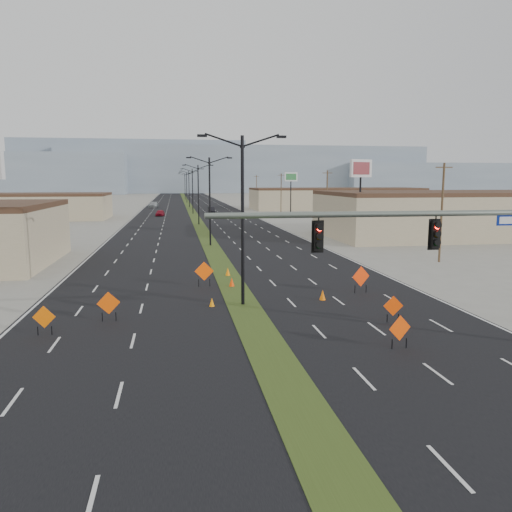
{
  "coord_description": "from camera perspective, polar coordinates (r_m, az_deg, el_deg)",
  "views": [
    {
      "loc": [
        -3.89,
        -17.07,
        7.44
      ],
      "look_at": [
        0.56,
        10.5,
        3.2
      ],
      "focal_mm": 35.0,
      "sensor_mm": 36.0,
      "label": 1
    }
  ],
  "objects": [
    {
      "name": "streetlight_5",
      "position": [
        169.13,
        -7.93,
        7.87
      ],
      "size": [
        5.15,
        0.24,
        10.02
      ],
      "color": "black",
      "rests_on": "ground"
    },
    {
      "name": "mesa_center",
      "position": [
        320.16,
        -1.31,
        9.81
      ],
      "size": [
        220.0,
        50.0,
        28.0
      ],
      "primitive_type": "cube",
      "color": "gray",
      "rests_on": "ground"
    },
    {
      "name": "construction_sign_4",
      "position": [
        23.24,
        16.12,
        -8.06
      ],
      "size": [
        1.13,
        0.32,
        1.54
      ],
      "rotation": [
        0.0,
        0.0,
        0.25
      ],
      "color": "#EC4104",
      "rests_on": "ground"
    },
    {
      "name": "mesa_east",
      "position": [
        357.93,
        21.98,
        8.27
      ],
      "size": [
        160.0,
        50.0,
        18.0
      ],
      "primitive_type": "cube",
      "color": "gray",
      "rests_on": "ground"
    },
    {
      "name": "car_far",
      "position": [
        140.96,
        -11.62,
        5.76
      ],
      "size": [
        2.73,
        5.55,
        1.55
      ],
      "primitive_type": "imported",
      "rotation": [
        0.0,
        0.0,
        -0.11
      ],
      "color": "#A0A6A9",
      "rests_on": "ground"
    },
    {
      "name": "median_strip",
      "position": [
        117.37,
        -7.28,
        4.94
      ],
      "size": [
        2.0,
        400.0,
        0.04
      ],
      "primitive_type": "cube",
      "color": "#384B1A",
      "rests_on": "ground"
    },
    {
      "name": "utility_pole_0",
      "position": [
        48.46,
        20.46,
        4.82
      ],
      "size": [
        1.6,
        0.2,
        9.0
      ],
      "color": "#4C3823",
      "rests_on": "ground"
    },
    {
      "name": "utility_pole_3",
      "position": [
        149.02,
        0.05,
        7.58
      ],
      "size": [
        1.6,
        0.2,
        9.0
      ],
      "color": "#4C3823",
      "rests_on": "ground"
    },
    {
      "name": "streetlight_6",
      "position": [
        197.12,
        -8.12,
        7.97
      ],
      "size": [
        5.15,
        0.24,
        10.02
      ],
      "color": "black",
      "rests_on": "ground"
    },
    {
      "name": "cone_3",
      "position": [
        35.25,
        -2.79,
        -3.01
      ],
      "size": [
        0.43,
        0.43,
        0.67
      ],
      "primitive_type": "cone",
      "rotation": [
        0.0,
        0.0,
        -0.08
      ],
      "color": "#FF4105",
      "rests_on": "ground"
    },
    {
      "name": "streetlight_2",
      "position": [
        85.18,
        -6.6,
        7.22
      ],
      "size": [
        5.15,
        0.24,
        10.02
      ],
      "color": "black",
      "rests_on": "ground"
    },
    {
      "name": "streetlight_0",
      "position": [
        29.4,
        -1.55,
        4.69
      ],
      "size": [
        5.15,
        0.24,
        10.02
      ],
      "color": "black",
      "rests_on": "ground"
    },
    {
      "name": "building_se_near",
      "position": [
        72.87,
        22.25,
        4.31
      ],
      "size": [
        36.0,
        18.0,
        5.5
      ],
      "primitive_type": "cube",
      "color": "tan",
      "rests_on": "ground"
    },
    {
      "name": "mesa_backdrop",
      "position": [
        338.19,
        -13.81,
        9.85
      ],
      "size": [
        140.0,
        50.0,
        32.0
      ],
      "primitive_type": "cube",
      "color": "gray",
      "rests_on": "ground"
    },
    {
      "name": "pole_sign_east_far",
      "position": [
        113.76,
        4.01,
        8.66
      ],
      "size": [
        3.03,
        0.62,
        9.24
      ],
      "rotation": [
        0.0,
        0.0,
        0.08
      ],
      "color": "black",
      "rests_on": "ground"
    },
    {
      "name": "car_mid",
      "position": [
        116.29,
        -5.13,
        5.28
      ],
      "size": [
        1.52,
        4.26,
        1.4
      ],
      "primitive_type": "imported",
      "rotation": [
        0.0,
        0.0,
        -0.01
      ],
      "color": "black",
      "rests_on": "ground"
    },
    {
      "name": "building_se_far",
      "position": [
        133.89,
        9.12,
        6.42
      ],
      "size": [
        44.0,
        16.0,
        5.0
      ],
      "primitive_type": "cube",
      "color": "tan",
      "rests_on": "ground"
    },
    {
      "name": "construction_sign_0",
      "position": [
        26.33,
        -23.07,
        -6.56
      ],
      "size": [
        1.1,
        0.15,
        1.47
      ],
      "rotation": [
        0.0,
        0.0,
        -0.1
      ],
      "color": "#DC5804",
      "rests_on": "ground"
    },
    {
      "name": "cone_2",
      "position": [
        39.22,
        -3.24,
        -1.82
      ],
      "size": [
        0.47,
        0.47,
        0.66
      ],
      "primitive_type": "cone",
      "rotation": [
        0.0,
        0.0,
        0.22
      ],
      "color": "orange",
      "rests_on": "ground"
    },
    {
      "name": "cone_1",
      "position": [
        31.62,
        7.62,
        -4.44
      ],
      "size": [
        0.41,
        0.41,
        0.66
      ],
      "primitive_type": "cone",
      "rotation": [
        0.0,
        0.0,
        0.02
      ],
      "color": "orange",
      "rests_on": "ground"
    },
    {
      "name": "cone_0",
      "position": [
        29.88,
        -5.07,
        -5.29
      ],
      "size": [
        0.34,
        0.34,
        0.54
      ],
      "primitive_type": "cone",
      "rotation": [
        0.0,
        0.0,
        -0.05
      ],
      "color": "orange",
      "rests_on": "ground"
    },
    {
      "name": "signal_mast",
      "position": [
        22.93,
        23.8,
        1.26
      ],
      "size": [
        16.3,
        0.6,
        8.0
      ],
      "color": "slate",
      "rests_on": "ground"
    },
    {
      "name": "road_surface",
      "position": [
        117.37,
        -7.28,
        4.94
      ],
      "size": [
        25.0,
        400.0,
        0.02
      ],
      "primitive_type": "cube",
      "color": "black",
      "rests_on": "ground"
    },
    {
      "name": "pole_sign_east_near",
      "position": [
        63.84,
        11.89,
        9.13
      ],
      "size": [
        3.18,
        1.47,
        10.0
      ],
      "rotation": [
        0.0,
        0.0,
        0.36
      ],
      "color": "black",
      "rests_on": "ground"
    },
    {
      "name": "streetlight_3",
      "position": [
        113.15,
        -7.26,
        7.55
      ],
      "size": [
        5.15,
        0.24,
        10.02
      ],
      "color": "black",
      "rests_on": "ground"
    },
    {
      "name": "streetlight_1",
      "position": [
        57.24,
        -5.3,
        6.58
      ],
      "size": [
        5.15,
        0.24,
        10.02
      ],
      "color": "black",
      "rests_on": "ground"
    },
    {
      "name": "construction_sign_1",
      "position": [
        27.69,
        -16.5,
        -5.29
      ],
      "size": [
        1.19,
        0.32,
        1.61
      ],
      "rotation": [
        0.0,
        0.0,
        0.24
      ],
      "color": "#D84404",
      "rests_on": "ground"
    },
    {
      "name": "utility_pole_1",
      "position": [
        80.74,
        8.1,
        6.59
      ],
      "size": [
        1.6,
        0.2,
        9.0
      ],
      "color": "#4C3823",
      "rests_on": "ground"
    },
    {
      "name": "construction_sign_3",
      "position": [
        27.4,
        15.41,
        -5.64
      ],
      "size": [
        1.07,
        0.11,
        1.43
      ],
      "rotation": [
        0.0,
        0.0,
        -0.06
      ],
      "color": "#E53D04",
      "rests_on": "ground"
    },
    {
      "name": "construction_sign_2",
      "position": [
        35.29,
        -5.95,
        -1.83
      ],
      "size": [
        1.35,
        0.06,
        1.79
      ],
      "rotation": [
        0.0,
        0.0,
        -0.02
      ],
      "color": "#FF4D05",
      "rests_on": "ground"
    },
    {
      "name": "streetlight_4",
      "position": [
        141.14,
        -7.66,
        7.74
      ],
      "size": [
        5.15,
        0.24,
        10.02
      ],
      "color": "black",
      "rests_on": "ground"
    },
    {
      "name": "construction_sign_5",
      "position": [
        33.86,
        11.9,
        -2.4
      ],
      "size": [
        1.31,
        0.41,
        1.8
      ],
      "rotation": [
        0.0,
        0.0,
        0.28
      ],
      "color": "#FF3505",
      "rests_on": "ground"
    },
    {
      "name": "utility_pole_2",
      "position": [
        114.62,
        2.88,
        7.25
      ],
      "size": [
        1.6,
        0.2,
        9.0
      ],
      "color": "#4C3823",
      "rests_on": "ground"
    },
    {
      "name": "ground",
      "position": [
        19.03,
        3.49,
        -14.41
      ],
      "size": [
        600.0,
        600.0,
        0.0
      ],
      "primitive_type": "plane",
      "color": "gray",
      "rests_on": "ground"
    },
    {
      "name": "car_left",
      "position": [
        107.14,
        -10.91,
        4.85
      ],
      "size": [
        1.98,
        3.98,
        1.3
      ],
      "primitive_type": "imported",
      "rotation": [
        0.0,
        0.0,
        -0.12
      ],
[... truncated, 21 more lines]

